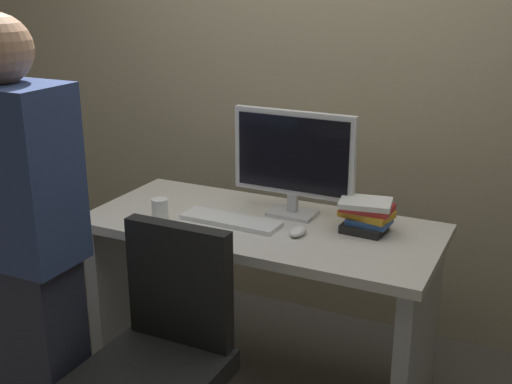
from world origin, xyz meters
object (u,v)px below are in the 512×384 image
(keyboard, at_px, (231,220))
(book_stack, at_px, (366,215))
(mouse, at_px, (298,231))
(cup_near_keyboard, at_px, (160,209))
(desk, at_px, (261,273))
(monitor, at_px, (293,158))
(office_chair, at_px, (162,376))
(person_at_desk, at_px, (23,260))

(keyboard, xyz_separation_m, book_stack, (0.54, 0.16, 0.06))
(mouse, xyz_separation_m, cup_near_keyboard, (-0.59, -0.09, 0.03))
(desk, relative_size, monitor, 2.74)
(keyboard, bearing_deg, book_stack, 18.02)
(mouse, relative_size, book_stack, 0.44)
(keyboard, bearing_deg, monitor, 46.60)
(office_chair, xyz_separation_m, keyboard, (-0.07, 0.64, 0.34))
(monitor, bearing_deg, person_at_desk, -119.35)
(desk, bearing_deg, mouse, -18.30)
(person_at_desk, bearing_deg, keyboard, 65.63)
(desk, height_order, cup_near_keyboard, cup_near_keyboard)
(desk, distance_m, person_at_desk, 1.02)
(keyboard, xyz_separation_m, cup_near_keyboard, (-0.29, -0.10, 0.04))
(mouse, height_order, book_stack, book_stack)
(person_at_desk, xyz_separation_m, mouse, (0.67, 0.79, -0.06))
(monitor, xyz_separation_m, mouse, (0.11, -0.20, -0.24))
(monitor, height_order, book_stack, monitor)
(desk, distance_m, cup_near_keyboard, 0.51)
(keyboard, height_order, book_stack, book_stack)
(office_chair, xyz_separation_m, cup_near_keyboard, (-0.35, 0.55, 0.38))
(person_at_desk, distance_m, monitor, 1.15)
(mouse, bearing_deg, office_chair, -110.42)
(person_at_desk, xyz_separation_m, monitor, (0.56, 0.99, 0.17))
(keyboard, bearing_deg, mouse, 0.59)
(office_chair, bearing_deg, keyboard, 96.11)
(office_chair, bearing_deg, monitor, 81.31)
(desk, height_order, book_stack, book_stack)
(person_at_desk, height_order, cup_near_keyboard, person_at_desk)
(book_stack, bearing_deg, monitor, 173.27)
(person_at_desk, relative_size, book_stack, 7.25)
(office_chair, xyz_separation_m, person_at_desk, (-0.43, -0.15, 0.41))
(mouse, bearing_deg, desk, 161.70)
(person_at_desk, distance_m, keyboard, 0.87)
(keyboard, bearing_deg, cup_near_keyboard, -159.57)
(desk, xyz_separation_m, keyboard, (-0.11, -0.06, 0.24))
(book_stack, bearing_deg, cup_near_keyboard, -162.89)
(office_chair, height_order, monitor, monitor)
(office_chair, xyz_separation_m, mouse, (0.24, 0.64, 0.35))
(cup_near_keyboard, relative_size, book_stack, 0.41)
(keyboard, distance_m, book_stack, 0.56)
(mouse, relative_size, cup_near_keyboard, 1.09)
(book_stack, bearing_deg, person_at_desk, -133.29)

